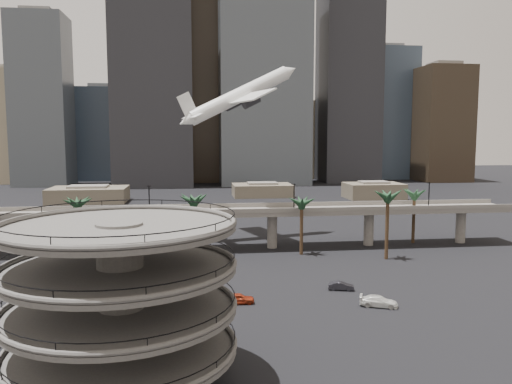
{
  "coord_description": "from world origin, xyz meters",
  "views": [
    {
      "loc": [
        -5.98,
        -51.48,
        24.28
      ],
      "look_at": [
        4.02,
        28.0,
        15.41
      ],
      "focal_mm": 35.0,
      "sensor_mm": 36.0,
      "label": 1
    }
  ],
  "objects": [
    {
      "name": "skyline",
      "position": [
        15.11,
        217.08,
        47.93
      ],
      "size": [
        269.0,
        86.0,
        130.95
      ],
      "color": "#88745E",
      "rests_on": "ground"
    },
    {
      "name": "car_a",
      "position": [
        0.3,
        18.96,
        0.79
      ],
      "size": [
        4.62,
        1.87,
        1.57
      ],
      "primitive_type": "imported",
      "rotation": [
        0.0,
        0.0,
        1.57
      ],
      "color": "#A13017",
      "rests_on": "ground"
    },
    {
      "name": "low_buildings",
      "position": [
        6.89,
        142.3,
        2.86
      ],
      "size": [
        135.0,
        27.5,
        6.8
      ],
      "color": "brown",
      "rests_on": "ground"
    },
    {
      "name": "ground",
      "position": [
        0.0,
        0.0,
        0.0
      ],
      "size": [
        700.0,
        700.0,
        0.0
      ],
      "primitive_type": "plane",
      "color": "black",
      "rests_on": "ground"
    },
    {
      "name": "overpass",
      "position": [
        0.0,
        55.0,
        7.34
      ],
      "size": [
        130.0,
        9.3,
        14.7
      ],
      "color": "#69645D",
      "rests_on": "ground"
    },
    {
      "name": "airborne_jet",
      "position": [
        5.09,
        66.99,
        33.89
      ],
      "size": [
        30.63,
        29.03,
        17.02
      ],
      "rotation": [
        0.0,
        -0.44,
        0.32
      ],
      "color": "white",
      "rests_on": "ground"
    },
    {
      "name": "palm_trees",
      "position": [
        11.58,
        47.18,
        11.3
      ],
      "size": [
        76.4,
        18.4,
        14.0
      ],
      "color": "#422B1C",
      "rests_on": "ground"
    },
    {
      "name": "car_c",
      "position": [
        20.21,
        15.19,
        0.78
      ],
      "size": [
        5.8,
        3.98,
        1.56
      ],
      "primitive_type": "imported",
      "rotation": [
        0.0,
        0.0,
        1.2
      ],
      "color": "silver",
      "rests_on": "ground"
    },
    {
      "name": "car_b",
      "position": [
        17.1,
        23.39,
        0.67
      ],
      "size": [
        4.31,
        2.35,
        1.35
      ],
      "primitive_type": "imported",
      "rotation": [
        0.0,
        0.0,
        1.33
      ],
      "color": "black",
      "rests_on": "ground"
    },
    {
      "name": "parking_ramp",
      "position": [
        -13.0,
        -4.0,
        9.84
      ],
      "size": [
        22.2,
        22.2,
        17.35
      ],
      "color": "#514E4C",
      "rests_on": "ground"
    }
  ]
}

